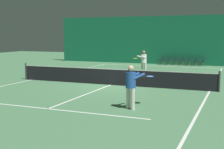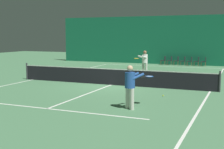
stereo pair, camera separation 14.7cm
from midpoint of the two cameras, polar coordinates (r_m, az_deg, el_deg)
ground_plane at (r=18.04m, az=-0.49°, el=-1.91°), size 60.00×60.00×0.00m
backdrop_curtain at (r=31.35m, az=9.58°, el=6.21°), size 23.00×0.12×4.76m
court_line_baseline_far at (r=29.30m, az=8.52°, el=1.51°), size 11.00×0.10×0.00m
court_line_service_far at (r=24.02m, az=5.40°, el=0.33°), size 8.25×0.10×0.00m
court_line_service_near at (r=12.49m, az=-11.95°, el=-6.15°), size 8.25×0.10×0.00m
court_line_sideline_left at (r=20.77m, az=-14.64°, el=-0.94°), size 0.10×23.80×0.00m
court_line_sideline_right at (r=16.74m, az=17.18°, el=-2.94°), size 0.10×23.80×0.00m
court_line_centre at (r=18.04m, az=-0.49°, el=-1.91°), size 0.10×12.80×0.00m
tennis_net at (r=17.97m, az=-0.49°, el=-0.31°), size 12.00×0.10×1.07m
player_near at (r=12.04m, az=3.23°, el=-1.68°), size 1.02×1.36×1.71m
player_far at (r=22.82m, az=5.59°, el=2.54°), size 0.81×1.43×1.76m
courtside_chair_0 at (r=30.93m, az=9.02°, el=2.69°), size 0.44×0.44×0.84m
courtside_chair_1 at (r=30.79m, az=10.18°, el=2.65°), size 0.44×0.44×0.84m
courtside_chair_2 at (r=30.66m, az=11.34°, el=2.61°), size 0.44×0.44×0.84m
courtside_chair_3 at (r=30.55m, az=12.52°, el=2.56°), size 0.44×0.44×0.84m
courtside_chair_4 at (r=30.45m, az=13.70°, el=2.51°), size 0.44×0.44×0.84m
courtside_chair_5 at (r=30.36m, az=14.89°, el=2.46°), size 0.44×0.44×0.84m
courtside_chair_6 at (r=30.29m, az=16.09°, el=2.41°), size 0.44×0.44×0.84m
tennis_ball at (r=14.91m, az=9.03°, el=-3.80°), size 0.07×0.07×0.07m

